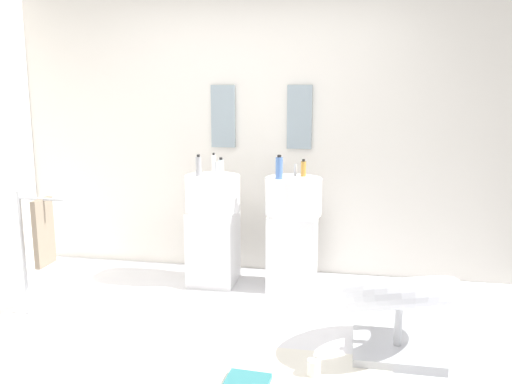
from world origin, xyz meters
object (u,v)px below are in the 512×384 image
soap_bottle_clear (221,168)px  soap_bottle_white (214,163)px  magazine_teal (247,382)px  pedestal_sink_right (293,229)px  soap_bottle_amber (303,168)px  towel_rack (40,235)px  coffee_mug (314,367)px  lounge_chair (399,302)px  pedestal_sink_left (213,225)px  soap_bottle_blue (279,168)px  soap_bottle_grey (199,166)px

soap_bottle_clear → soap_bottle_white: soap_bottle_white is taller
magazine_teal → soap_bottle_white: bearing=114.1°
pedestal_sink_right → soap_bottle_amber: bearing=54.7°
soap_bottle_white → towel_rack: bearing=-133.0°
coffee_mug → magazine_teal: bearing=-154.9°
soap_bottle_white → lounge_chair: bearing=-38.3°
lounge_chair → magazine_teal: (-0.87, -0.55, -0.33)m
pedestal_sink_left → soap_bottle_blue: soap_bottle_blue is taller
pedestal_sink_right → soap_bottle_clear: bearing=-171.7°
pedestal_sink_right → magazine_teal: size_ratio=4.22×
magazine_teal → pedestal_sink_right: bearing=91.1°
pedestal_sink_left → towel_rack: pedestal_sink_left is taller
pedestal_sink_right → soap_bottle_white: size_ratio=6.11×
lounge_chair → towel_rack: bearing=177.4°
pedestal_sink_left → soap_bottle_amber: bearing=7.5°
magazine_teal → soap_bottle_grey: size_ratio=1.38×
pedestal_sink_left → coffee_mug: bearing=-54.8°
pedestal_sink_left → soap_bottle_white: soap_bottle_white is taller
soap_bottle_white → coffee_mug: bearing=-57.1°
pedestal_sink_right → soap_bottle_amber: size_ratio=7.25×
magazine_teal → soap_bottle_blue: 1.84m
soap_bottle_grey → pedestal_sink_left: bearing=19.2°
magazine_teal → coffee_mug: 0.41m
pedestal_sink_left → lounge_chair: pedestal_sink_left is taller
towel_rack → soap_bottle_white: size_ratio=5.49×
pedestal_sink_right → towel_rack: bearing=-152.2°
coffee_mug → soap_bottle_clear: bearing=124.0°
pedestal_sink_left → pedestal_sink_right: bearing=0.0°
lounge_chair → soap_bottle_blue: size_ratio=5.06×
lounge_chair → towel_rack: (-2.56, 0.12, 0.28)m
coffee_mug → towel_rack: bearing=166.5°
pedestal_sink_right → soap_bottle_grey: bearing=-177.3°
coffee_mug → soap_bottle_amber: bearing=98.6°
magazine_teal → soap_bottle_grey: soap_bottle_grey is taller
lounge_chair → soap_bottle_grey: (-1.61, 1.00, 0.69)m
pedestal_sink_left → soap_bottle_blue: size_ratio=5.32×
magazine_teal → soap_bottle_amber: soap_bottle_amber is taller
soap_bottle_white → soap_bottle_grey: bearing=-109.5°
magazine_teal → coffee_mug: (0.37, 0.17, 0.03)m
pedestal_sink_left → soap_bottle_blue: bearing=-6.9°
coffee_mug → lounge_chair: bearing=36.8°
pedestal_sink_left → magazine_teal: pedestal_sink_left is taller
soap_bottle_amber → soap_bottle_grey: soap_bottle_grey is taller
pedestal_sink_right → magazine_teal: 1.67m
lounge_chair → soap_bottle_clear: 1.83m
coffee_mug → soap_bottle_clear: 1.88m
magazine_teal → soap_bottle_white: size_ratio=1.45×
soap_bottle_clear → lounge_chair: bearing=-34.2°
soap_bottle_blue → soap_bottle_white: 0.67m
towel_rack → soap_bottle_grey: size_ratio=5.24×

